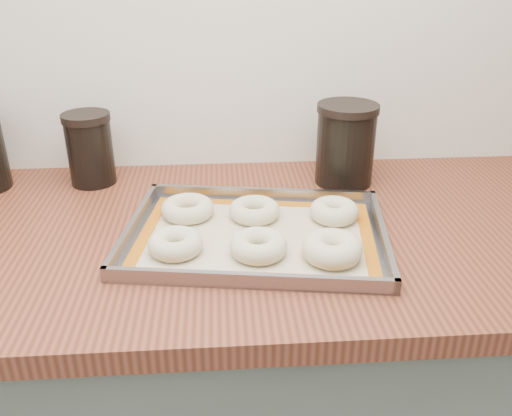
{
  "coord_description": "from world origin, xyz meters",
  "views": [
    {
      "loc": [
        0.11,
        0.77,
        1.38
      ],
      "look_at": [
        0.17,
        1.63,
        0.96
      ],
      "focal_mm": 38.0,
      "sensor_mm": 36.0,
      "label": 1
    }
  ],
  "objects": [
    {
      "name": "bagel_front_mid",
      "position": [
        0.17,
        1.56,
        0.92
      ],
      "size": [
        0.13,
        0.13,
        0.04
      ],
      "primitive_type": "torus",
      "rotation": [
        0.0,
        0.0,
        -0.49
      ],
      "color": "beige",
      "rests_on": "baking_mat"
    },
    {
      "name": "cabinet",
      "position": [
        0.0,
        1.68,
        0.43
      ],
      "size": [
        3.0,
        0.65,
        0.86
      ],
      "primitive_type": "cube",
      "color": "#5C685B",
      "rests_on": "floor"
    },
    {
      "name": "bagel_back_right",
      "position": [
        0.32,
        1.68,
        0.92
      ],
      "size": [
        0.1,
        0.1,
        0.04
      ],
      "primitive_type": "torus",
      "rotation": [
        0.0,
        0.0,
        0.04
      ],
      "color": "beige",
      "rests_on": "baking_mat"
    },
    {
      "name": "baking_mat",
      "position": [
        0.17,
        1.63,
        0.9
      ],
      "size": [
        0.46,
        0.35,
        0.0
      ],
      "rotation": [
        0.0,
        0.0,
        -0.15
      ],
      "color": "#C6B793",
      "rests_on": "baking_tray"
    },
    {
      "name": "countertop",
      "position": [
        0.0,
        1.68,
        0.88
      ],
      "size": [
        3.06,
        0.68,
        0.04
      ],
      "primitive_type": "cube",
      "color": "brown",
      "rests_on": "cabinet"
    },
    {
      "name": "canister_mid",
      "position": [
        -0.17,
        1.91,
        0.98
      ],
      "size": [
        0.1,
        0.1,
        0.16
      ],
      "color": "black",
      "rests_on": "countertop"
    },
    {
      "name": "bagel_back_left",
      "position": [
        0.04,
        1.71,
        0.92
      ],
      "size": [
        0.13,
        0.13,
        0.03
      ],
      "primitive_type": "torus",
      "rotation": [
        0.0,
        0.0,
        -0.43
      ],
      "color": "beige",
      "rests_on": "baking_mat"
    },
    {
      "name": "canister_right",
      "position": [
        0.38,
        1.87,
        0.99
      ],
      "size": [
        0.13,
        0.13,
        0.18
      ],
      "color": "black",
      "rests_on": "countertop"
    },
    {
      "name": "bagel_front_right",
      "position": [
        0.29,
        1.54,
        0.92
      ],
      "size": [
        0.11,
        0.11,
        0.04
      ],
      "primitive_type": "torus",
      "rotation": [
        0.0,
        0.0,
        0.11
      ],
      "color": "beige",
      "rests_on": "baking_mat"
    },
    {
      "name": "bagel_back_mid",
      "position": [
        0.17,
        1.7,
        0.92
      ],
      "size": [
        0.11,
        0.11,
        0.03
      ],
      "primitive_type": "torus",
      "rotation": [
        0.0,
        0.0,
        -0.11
      ],
      "color": "beige",
      "rests_on": "baking_mat"
    },
    {
      "name": "baking_tray",
      "position": [
        0.17,
        1.63,
        0.91
      ],
      "size": [
        0.5,
        0.39,
        0.03
      ],
      "rotation": [
        0.0,
        0.0,
        -0.15
      ],
      "color": "gray",
      "rests_on": "countertop"
    },
    {
      "name": "bagel_front_left",
      "position": [
        0.03,
        1.58,
        0.92
      ],
      "size": [
        0.12,
        0.12,
        0.03
      ],
      "primitive_type": "torus",
      "rotation": [
        0.0,
        0.0,
        -0.32
      ],
      "color": "beige",
      "rests_on": "baking_mat"
    }
  ]
}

